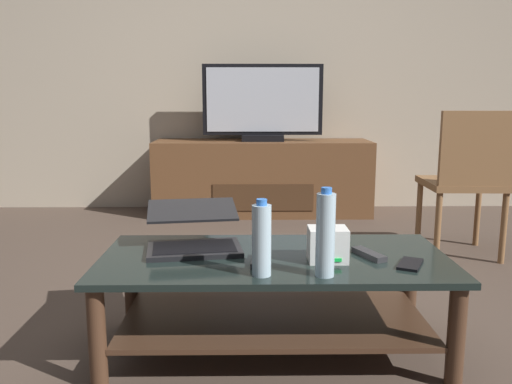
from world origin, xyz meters
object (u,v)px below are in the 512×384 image
at_px(water_bottle_far, 325,234).
at_px(soundbar_remote, 258,260).
at_px(cell_phone, 410,264).
at_px(laptop, 194,233).
at_px(tv_remote, 369,254).
at_px(media_cabinet, 262,177).
at_px(television, 263,104).
at_px(dining_chair, 467,176).
at_px(water_bottle_near, 262,240).
at_px(coffee_table, 274,286).
at_px(router_box, 328,244).

distance_m(water_bottle_far, soundbar_remote, 0.29).
bearing_deg(water_bottle_far, cell_phone, 17.98).
relative_size(laptop, tv_remote, 2.60).
distance_m(media_cabinet, soundbar_remote, 2.51).
distance_m(television, dining_chair, 1.75).
relative_size(dining_chair, water_bottle_near, 3.45).
xyz_separation_m(coffee_table, tv_remote, (0.35, -0.02, 0.13)).
bearing_deg(media_cabinet, router_box, -86.07).
xyz_separation_m(coffee_table, laptop, (-0.31, 0.11, 0.18)).
xyz_separation_m(water_bottle_near, tv_remote, (0.40, 0.20, -0.11)).
distance_m(media_cabinet, water_bottle_far, 2.66).
distance_m(laptop, water_bottle_far, 0.58).
xyz_separation_m(dining_chair, tv_remote, (-0.85, -1.20, -0.11)).
bearing_deg(water_bottle_near, coffee_table, 76.27).
distance_m(coffee_table, router_box, 0.27).
relative_size(coffee_table, dining_chair, 1.45).
relative_size(coffee_table, router_box, 9.32).
relative_size(television, dining_chair, 1.09).
distance_m(water_bottle_near, cell_phone, 0.54).
distance_m(dining_chair, tv_remote, 1.47).
bearing_deg(water_bottle_far, dining_chair, 53.40).
distance_m(water_bottle_near, tv_remote, 0.46).
xyz_separation_m(media_cabinet, dining_chair, (1.18, -1.25, 0.20)).
height_order(dining_chair, router_box, dining_chair).
height_order(television, dining_chair, television).
relative_size(water_bottle_far, cell_phone, 2.11).
height_order(television, router_box, television).
height_order(coffee_table, television, television).
bearing_deg(dining_chair, water_bottle_near, -131.86).
relative_size(media_cabinet, soundbar_remote, 11.01).
height_order(television, water_bottle_near, television).
height_order(media_cabinet, dining_chair, dining_chair).
bearing_deg(water_bottle_near, router_box, 32.12).
bearing_deg(tv_remote, water_bottle_near, -177.68).
distance_m(coffee_table, tv_remote, 0.37).
height_order(router_box, cell_phone, router_box).
height_order(television, tv_remote, television).
distance_m(dining_chair, water_bottle_near, 1.87).
relative_size(water_bottle_near, cell_phone, 1.83).
height_order(water_bottle_near, water_bottle_far, water_bottle_far).
bearing_deg(laptop, router_box, -19.55).
xyz_separation_m(router_box, tv_remote, (0.16, 0.05, -0.05)).
distance_m(television, soundbar_remote, 2.54).
distance_m(water_bottle_far, cell_phone, 0.36).
bearing_deg(water_bottle_far, water_bottle_near, 177.73).
bearing_deg(coffee_table, tv_remote, -2.73).
height_order(coffee_table, laptop, laptop).
xyz_separation_m(media_cabinet, soundbar_remote, (-0.08, -2.51, 0.09)).
bearing_deg(television, tv_remote, -82.22).
height_order(coffee_table, media_cabinet, media_cabinet).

